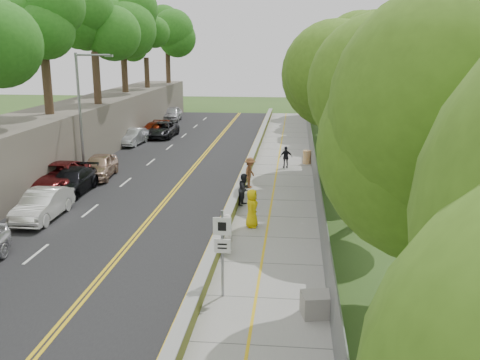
# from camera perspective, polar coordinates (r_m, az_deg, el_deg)

# --- Properties ---
(ground) EXTENTS (140.00, 140.00, 0.00)m
(ground) POSITION_cam_1_polar(r_m,az_deg,el_deg) (21.79, -3.53, -8.72)
(ground) COLOR #33511E
(ground) RESTS_ON ground
(road) EXTENTS (11.20, 66.00, 0.04)m
(road) POSITION_cam_1_polar(r_m,az_deg,el_deg) (36.86, -8.02, 0.82)
(road) COLOR black
(road) RESTS_ON ground
(sidewalk) EXTENTS (4.20, 66.00, 0.05)m
(sidewalk) POSITION_cam_1_polar(r_m,az_deg,el_deg) (35.80, 4.43, 0.52)
(sidewalk) COLOR gray
(sidewalk) RESTS_ON ground
(jersey_barrier) EXTENTS (0.42, 66.00, 0.60)m
(jersey_barrier) POSITION_cam_1_polar(r_m,az_deg,el_deg) (35.87, 0.76, 1.04)
(jersey_barrier) COLOR #BCCF22
(jersey_barrier) RESTS_ON ground
(rock_embankment) EXTENTS (5.00, 66.00, 4.00)m
(rock_embankment) POSITION_cam_1_polar(r_m,az_deg,el_deg) (39.21, -19.72, 3.88)
(rock_embankment) COLOR #595147
(rock_embankment) RESTS_ON ground
(chainlink_fence) EXTENTS (0.04, 66.00, 2.00)m
(chainlink_fence) POSITION_cam_1_polar(r_m,az_deg,el_deg) (35.60, 7.84, 1.96)
(chainlink_fence) COLOR slate
(chainlink_fence) RESTS_ON ground
(trees_embankment) EXTENTS (6.40, 66.00, 13.00)m
(trees_embankment) POSITION_cam_1_polar(r_m,az_deg,el_deg) (38.50, -20.11, 16.41)
(trees_embankment) COLOR #2C761B
(trees_embankment) RESTS_ON rock_embankment
(trees_fenceside) EXTENTS (7.00, 66.00, 14.00)m
(trees_fenceside) POSITION_cam_1_polar(r_m,az_deg,el_deg) (35.00, 12.10, 11.50)
(trees_fenceside) COLOR #50811F
(trees_fenceside) RESTS_ON ground
(streetlight) EXTENTS (2.52, 0.22, 8.00)m
(streetlight) POSITION_cam_1_polar(r_m,az_deg,el_deg) (36.71, -16.41, 7.65)
(streetlight) COLOR gray
(streetlight) RESTS_ON ground
(signpost) EXTENTS (0.62, 0.09, 3.10)m
(signpost) POSITION_cam_1_polar(r_m,az_deg,el_deg) (18.14, -1.90, -6.85)
(signpost) COLOR gray
(signpost) RESTS_ON sidewalk
(construction_barrel) EXTENTS (0.60, 0.60, 0.98)m
(construction_barrel) POSITION_cam_1_polar(r_m,az_deg,el_deg) (39.23, 7.16, 2.44)
(construction_barrel) COLOR orange
(construction_barrel) RESTS_ON sidewalk
(concrete_block) EXTENTS (1.24, 1.02, 0.73)m
(concrete_block) POSITION_cam_1_polar(r_m,az_deg,el_deg) (17.75, 8.43, -12.98)
(concrete_block) COLOR gray
(concrete_block) RESTS_ON sidewalk
(car_1) EXTENTS (1.63, 4.49, 1.47)m
(car_1) POSITION_cam_1_polar(r_m,az_deg,el_deg) (28.30, -20.32, -2.49)
(car_1) COLOR white
(car_1) RESTS_ON road
(car_2) EXTENTS (3.07, 6.01, 1.63)m
(car_2) POSITION_cam_1_polar(r_m,az_deg,el_deg) (33.54, -18.89, 0.30)
(car_2) COLOR maroon
(car_2) RESTS_ON road
(car_3) EXTENTS (2.01, 4.89, 1.42)m
(car_3) POSITION_cam_1_polar(r_m,az_deg,el_deg) (32.59, -17.57, -0.18)
(car_3) COLOR black
(car_3) RESTS_ON road
(car_4) EXTENTS (2.24, 4.63, 1.52)m
(car_4) POSITION_cam_1_polar(r_m,az_deg,el_deg) (36.00, -14.79, 1.43)
(car_4) COLOR tan
(car_4) RESTS_ON road
(car_5) EXTENTS (1.85, 4.35, 1.39)m
(car_5) POSITION_cam_1_polar(r_m,az_deg,el_deg) (47.40, -11.34, 4.55)
(car_5) COLOR silver
(car_5) RESTS_ON road
(car_6) EXTENTS (2.38, 5.03, 1.39)m
(car_6) POSITION_cam_1_polar(r_m,az_deg,el_deg) (50.80, -8.28, 5.31)
(car_6) COLOR black
(car_6) RESTS_ON road
(car_7) EXTENTS (2.33, 4.79, 1.34)m
(car_7) POSITION_cam_1_polar(r_m,az_deg,el_deg) (51.22, -9.19, 5.33)
(car_7) COLOR maroon
(car_7) RESTS_ON road
(car_8) EXTENTS (2.29, 4.95, 1.64)m
(car_8) POSITION_cam_1_polar(r_m,az_deg,el_deg) (61.52, -7.30, 7.01)
(car_8) COLOR #BAB9BF
(car_8) RESTS_ON road
(painter_0) EXTENTS (0.68, 0.96, 1.85)m
(painter_0) POSITION_cam_1_polar(r_m,az_deg,el_deg) (25.31, 1.28, -3.03)
(painter_0) COLOR yellow
(painter_0) RESTS_ON sidewalk
(painter_1) EXTENTS (0.49, 0.66, 1.67)m
(painter_1) POSITION_cam_1_polar(r_m,az_deg,el_deg) (22.28, -1.23, -5.71)
(painter_1) COLOR white
(painter_1) RESTS_ON sidewalk
(painter_2) EXTENTS (0.89, 1.01, 1.75)m
(painter_2) POSITION_cam_1_polar(r_m,az_deg,el_deg) (28.79, 0.47, -0.99)
(painter_2) COLOR black
(painter_2) RESTS_ON sidewalk
(painter_3) EXTENTS (0.93, 1.32, 1.86)m
(painter_3) POSITION_cam_1_polar(r_m,az_deg,el_deg) (32.25, 1.08, 0.78)
(painter_3) COLOR brown
(painter_3) RESTS_ON sidewalk
(person_far) EXTENTS (0.96, 0.56, 1.53)m
(person_far) POSITION_cam_1_polar(r_m,az_deg,el_deg) (37.68, 4.93, 2.44)
(person_far) COLOR black
(person_far) RESTS_ON sidewalk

